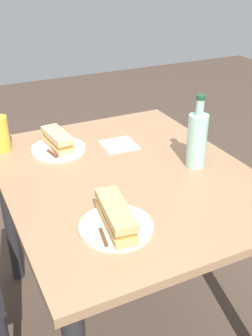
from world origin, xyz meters
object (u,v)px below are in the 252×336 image
(dining_table, at_px, (126,199))
(water_bottle, at_px, (197,139))
(plate_far, at_px, (116,227))
(plate_near, at_px, (58,149))
(baguette_sandwich_far, at_px, (116,216))
(knife_far, at_px, (100,229))
(baguette_sandwich_near, at_px, (58,140))
(beer_glass, at_px, (0,134))
(knife_near, at_px, (48,150))

(dining_table, height_order, water_bottle, water_bottle)
(dining_table, height_order, plate_far, plate_far)
(plate_near, distance_m, baguette_sandwich_far, 0.60)
(dining_table, height_order, knife_far, knife_far)
(plate_near, height_order, water_bottle, water_bottle)
(baguette_sandwich_near, height_order, plate_far, baguette_sandwich_near)
(knife_far, xyz_separation_m, beer_glass, (0.70, 0.15, 0.06))
(plate_far, height_order, beer_glass, beer_glass)
(dining_table, xyz_separation_m, beer_glass, (0.40, 0.38, 0.19))
(baguette_sandwich_near, bearing_deg, knife_near, 107.84)
(baguette_sandwich_near, relative_size, beer_glass, 1.33)
(water_bottle, bearing_deg, beer_glass, 54.30)
(baguette_sandwich_far, bearing_deg, knife_near, 3.97)
(beer_glass, bearing_deg, dining_table, -136.53)
(baguette_sandwich_near, bearing_deg, baguette_sandwich_far, 179.20)
(knife_near, bearing_deg, water_bottle, -125.20)
(baguette_sandwich_near, distance_m, knife_near, 0.06)
(baguette_sandwich_near, height_order, beer_glass, beer_glass)
(plate_far, bearing_deg, baguette_sandwich_far, 153.43)
(dining_table, distance_m, knife_near, 0.38)
(dining_table, relative_size, water_bottle, 3.88)
(plate_far, xyz_separation_m, water_bottle, (0.24, -0.44, 0.10))
(knife_near, relative_size, beer_glass, 1.21)
(dining_table, relative_size, knife_far, 6.13)
(knife_near, height_order, beer_glass, beer_glass)
(baguette_sandwich_near, bearing_deg, knife_far, 174.24)
(plate_far, height_order, baguette_sandwich_far, baguette_sandwich_far)
(baguette_sandwich_far, relative_size, water_bottle, 0.81)
(plate_far, bearing_deg, knife_far, 94.73)
(dining_table, height_order, baguette_sandwich_near, baguette_sandwich_near)
(dining_table, bearing_deg, baguette_sandwich_far, 149.25)
(knife_near, bearing_deg, dining_table, -141.79)
(dining_table, relative_size, knife_near, 6.12)
(plate_far, distance_m, beer_glass, 0.73)
(plate_near, height_order, beer_glass, beer_glass)
(knife_near, height_order, knife_far, same)
(baguette_sandwich_near, xyz_separation_m, beer_glass, (0.11, 0.21, 0.03))
(knife_far, relative_size, beer_glass, 1.20)
(plate_far, bearing_deg, baguette_sandwich_near, -0.80)
(water_bottle, bearing_deg, plate_near, 50.67)
(knife_far, xyz_separation_m, water_bottle, (0.24, -0.50, 0.09))
(baguette_sandwich_near, relative_size, knife_near, 1.10)
(baguette_sandwich_near, xyz_separation_m, plate_far, (-0.59, 0.01, -0.04))
(plate_far, height_order, knife_far, knife_far)
(plate_near, bearing_deg, baguette_sandwich_far, 179.20)
(knife_near, relative_size, baguette_sandwich_far, 0.78)
(plate_far, relative_size, water_bottle, 0.79)
(dining_table, xyz_separation_m, water_bottle, (-0.06, -0.27, 0.23))
(plate_near, bearing_deg, plate_far, 179.20)
(plate_far, relative_size, knife_far, 1.25)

